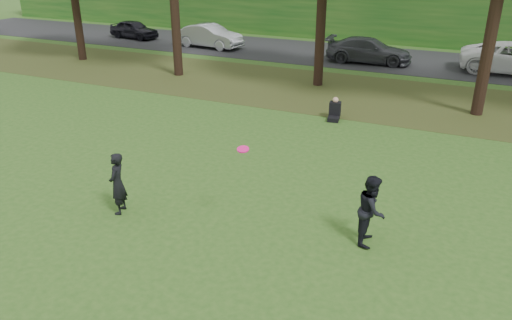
{
  "coord_description": "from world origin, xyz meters",
  "views": [
    {
      "loc": [
        3.96,
        -8.13,
        6.12
      ],
      "look_at": [
        -0.68,
        1.93,
        1.3
      ],
      "focal_mm": 35.0,
      "sensor_mm": 36.0,
      "label": 1
    }
  ],
  "objects_px": {
    "frisbee": "(243,149)",
    "seated_person": "(335,111)",
    "player_left": "(118,184)",
    "player_right": "(372,210)"
  },
  "relations": [
    {
      "from": "frisbee",
      "to": "seated_person",
      "type": "height_order",
      "value": "frisbee"
    },
    {
      "from": "player_left",
      "to": "seated_person",
      "type": "bearing_deg",
      "value": 145.63
    },
    {
      "from": "seated_person",
      "to": "player_right",
      "type": "bearing_deg",
      "value": -77.47
    },
    {
      "from": "player_right",
      "to": "frisbee",
      "type": "bearing_deg",
      "value": 98.3
    },
    {
      "from": "seated_person",
      "to": "player_left",
      "type": "bearing_deg",
      "value": -115.91
    },
    {
      "from": "player_right",
      "to": "frisbee",
      "type": "xyz_separation_m",
      "value": [
        -2.79,
        -0.64,
        1.18
      ]
    },
    {
      "from": "player_right",
      "to": "seated_person",
      "type": "height_order",
      "value": "player_right"
    },
    {
      "from": "frisbee",
      "to": "seated_person",
      "type": "relative_size",
      "value": 0.46
    },
    {
      "from": "player_left",
      "to": "player_right",
      "type": "bearing_deg",
      "value": 84.36
    },
    {
      "from": "player_left",
      "to": "frisbee",
      "type": "height_order",
      "value": "frisbee"
    }
  ]
}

